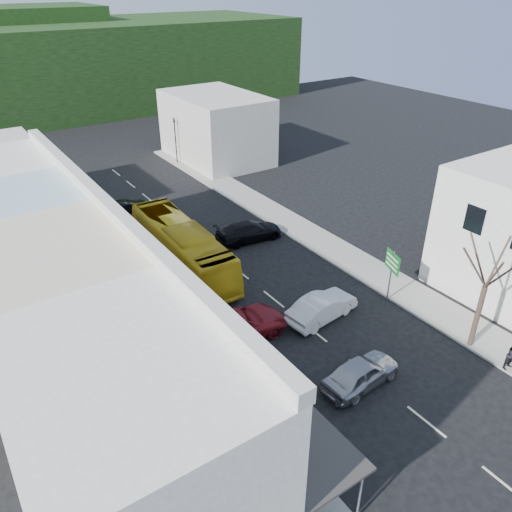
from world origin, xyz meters
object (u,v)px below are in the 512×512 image
(bus, at_px, (182,248))
(car_red, at_px, (240,325))
(car_white, at_px, (322,308))
(direction_sign, at_px, (390,277))
(street_tree, at_px, (485,287))
(pedestrian_left, at_px, (178,362))
(car_silver, at_px, (361,374))
(traffic_signal, at_px, (176,141))

(bus, xyz_separation_m, car_red, (-0.77, -8.57, -0.85))
(car_white, height_order, direction_sign, direction_sign)
(direction_sign, xyz_separation_m, street_tree, (0.50, -5.64, 2.13))
(pedestrian_left, relative_size, street_tree, 0.22)
(car_silver, distance_m, direction_sign, 8.04)
(car_red, bearing_deg, pedestrian_left, 112.37)
(direction_sign, bearing_deg, street_tree, -65.37)
(street_tree, bearing_deg, pedestrian_left, 154.98)
(bus, relative_size, car_silver, 2.64)
(car_white, distance_m, street_tree, 8.91)
(car_silver, relative_size, car_red, 0.96)
(car_silver, bearing_deg, pedestrian_left, 48.72)
(bus, bearing_deg, car_silver, -80.40)
(car_red, relative_size, traffic_signal, 0.93)
(traffic_signal, bearing_deg, street_tree, 90.06)
(street_tree, xyz_separation_m, traffic_signal, (0.30, 36.88, -1.41))
(car_red, xyz_separation_m, direction_sign, (9.52, -2.27, 1.07))
(car_white, xyz_separation_m, traffic_signal, (5.41, 30.32, 1.79))
(car_red, distance_m, pedestrian_left, 4.54)
(car_red, height_order, street_tree, street_tree)
(bus, bearing_deg, car_red, -93.41)
(bus, xyz_separation_m, traffic_signal, (9.55, 20.40, 0.94))
(bus, height_order, traffic_signal, traffic_signal)
(car_red, bearing_deg, car_white, -98.21)
(pedestrian_left, bearing_deg, direction_sign, -87.90)
(direction_sign, relative_size, traffic_signal, 0.71)
(bus, relative_size, pedestrian_left, 6.82)
(bus, height_order, car_red, bus)
(traffic_signal, bearing_deg, car_white, 80.41)
(pedestrian_left, relative_size, direction_sign, 0.48)
(car_white, height_order, street_tree, street_tree)
(direction_sign, bearing_deg, car_red, -173.85)
(street_tree, relative_size, traffic_signal, 1.57)
(car_red, bearing_deg, traffic_signal, -12.48)
(traffic_signal, bearing_deg, direction_sign, 89.05)
(bus, relative_size, street_tree, 1.49)
(direction_sign, bearing_deg, car_white, -171.76)
(car_white, height_order, pedestrian_left, pedestrian_left)
(car_silver, distance_m, pedestrian_left, 9.08)
(car_white, bearing_deg, street_tree, -149.47)
(bus, bearing_deg, pedestrian_left, -116.05)
(car_white, xyz_separation_m, pedestrian_left, (-9.29, 0.16, 0.30))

